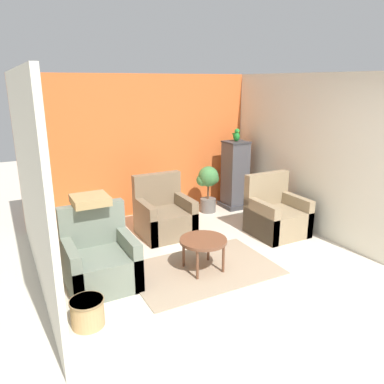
{
  "coord_description": "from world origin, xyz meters",
  "views": [
    {
      "loc": [
        -2.39,
        -2.7,
        2.41
      ],
      "look_at": [
        0.0,
        1.82,
        0.89
      ],
      "focal_mm": 35.0,
      "sensor_mm": 36.0,
      "label": 1
    }
  ],
  "objects_px": {
    "armchair_right": "(276,216)",
    "potted_plant": "(208,184)",
    "coffee_table": "(203,242)",
    "parrot": "(236,135)",
    "armchair_middle": "(164,217)",
    "birdcage": "(235,176)",
    "wicker_basket": "(87,312)",
    "armchair_left": "(100,262)"
  },
  "relations": [
    {
      "from": "armchair_right",
      "to": "potted_plant",
      "type": "relative_size",
      "value": 1.09
    },
    {
      "from": "coffee_table",
      "to": "parrot",
      "type": "bearing_deg",
      "value": 47.28
    },
    {
      "from": "armchair_middle",
      "to": "birdcage",
      "type": "bearing_deg",
      "value": 19.54
    },
    {
      "from": "armchair_middle",
      "to": "wicker_basket",
      "type": "distance_m",
      "value": 2.46
    },
    {
      "from": "armchair_left",
      "to": "armchair_right",
      "type": "relative_size",
      "value": 1.0
    },
    {
      "from": "coffee_table",
      "to": "wicker_basket",
      "type": "height_order",
      "value": "coffee_table"
    },
    {
      "from": "birdcage",
      "to": "parrot",
      "type": "relative_size",
      "value": 5.26
    },
    {
      "from": "armchair_right",
      "to": "birdcage",
      "type": "relative_size",
      "value": 0.74
    },
    {
      "from": "birdcage",
      "to": "potted_plant",
      "type": "xyz_separation_m",
      "value": [
        -0.62,
        -0.01,
        -0.08
      ]
    },
    {
      "from": "coffee_table",
      "to": "armchair_middle",
      "type": "bearing_deg",
      "value": 88.62
    },
    {
      "from": "coffee_table",
      "to": "wicker_basket",
      "type": "bearing_deg",
      "value": -163.75
    },
    {
      "from": "coffee_table",
      "to": "parrot",
      "type": "distance_m",
      "value": 2.89
    },
    {
      "from": "armchair_left",
      "to": "parrot",
      "type": "xyz_separation_m",
      "value": [
        3.12,
        1.71,
        1.11
      ]
    },
    {
      "from": "coffee_table",
      "to": "armchair_middle",
      "type": "xyz_separation_m",
      "value": [
        0.03,
        1.34,
        -0.09
      ]
    },
    {
      "from": "parrot",
      "to": "potted_plant",
      "type": "distance_m",
      "value": 1.06
    },
    {
      "from": "birdcage",
      "to": "coffee_table",
      "type": "bearing_deg",
      "value": -132.75
    },
    {
      "from": "armchair_right",
      "to": "wicker_basket",
      "type": "xyz_separation_m",
      "value": [
        -3.27,
        -1.0,
        -0.14
      ]
    },
    {
      "from": "birdcage",
      "to": "wicker_basket",
      "type": "relative_size",
      "value": 3.73
    },
    {
      "from": "coffee_table",
      "to": "armchair_right",
      "type": "bearing_deg",
      "value": 17.67
    },
    {
      "from": "armchair_middle",
      "to": "parrot",
      "type": "relative_size",
      "value": 3.88
    },
    {
      "from": "armchair_middle",
      "to": "armchair_left",
      "type": "bearing_deg",
      "value": -140.9
    },
    {
      "from": "coffee_table",
      "to": "armchair_left",
      "type": "distance_m",
      "value": 1.32
    },
    {
      "from": "wicker_basket",
      "to": "armchair_left",
      "type": "bearing_deg",
      "value": 65.9
    },
    {
      "from": "birdcage",
      "to": "potted_plant",
      "type": "relative_size",
      "value": 1.48
    },
    {
      "from": "armchair_middle",
      "to": "wicker_basket",
      "type": "xyz_separation_m",
      "value": [
        -1.65,
        -1.81,
        -0.14
      ]
    },
    {
      "from": "birdcage",
      "to": "potted_plant",
      "type": "bearing_deg",
      "value": -178.64
    },
    {
      "from": "armchair_left",
      "to": "birdcage",
      "type": "bearing_deg",
      "value": 28.74
    },
    {
      "from": "armchair_left",
      "to": "armchair_middle",
      "type": "bearing_deg",
      "value": 39.1
    },
    {
      "from": "armchair_middle",
      "to": "wicker_basket",
      "type": "bearing_deg",
      "value": -132.29
    },
    {
      "from": "armchair_right",
      "to": "parrot",
      "type": "relative_size",
      "value": 3.88
    },
    {
      "from": "armchair_middle",
      "to": "parrot",
      "type": "distance_m",
      "value": 2.21
    },
    {
      "from": "coffee_table",
      "to": "wicker_basket",
      "type": "xyz_separation_m",
      "value": [
        -1.62,
        -0.47,
        -0.24
      ]
    },
    {
      "from": "armchair_left",
      "to": "armchair_right",
      "type": "bearing_deg",
      "value": 4.96
    },
    {
      "from": "armchair_right",
      "to": "birdcage",
      "type": "distance_m",
      "value": 1.5
    },
    {
      "from": "potted_plant",
      "to": "wicker_basket",
      "type": "xyz_separation_m",
      "value": [
        -2.83,
        -2.44,
        -0.39
      ]
    },
    {
      "from": "parrot",
      "to": "potted_plant",
      "type": "relative_size",
      "value": 0.28
    },
    {
      "from": "parrot",
      "to": "armchair_right",
      "type": "bearing_deg",
      "value": -96.99
    },
    {
      "from": "parrot",
      "to": "wicker_basket",
      "type": "bearing_deg",
      "value": -144.56
    },
    {
      "from": "parrot",
      "to": "armchair_left",
      "type": "bearing_deg",
      "value": -151.23
    },
    {
      "from": "armchair_middle",
      "to": "coffee_table",
      "type": "bearing_deg",
      "value": -91.38
    },
    {
      "from": "armchair_left",
      "to": "potted_plant",
      "type": "bearing_deg",
      "value": 34.14
    },
    {
      "from": "birdcage",
      "to": "armchair_middle",
      "type": "bearing_deg",
      "value": -160.46
    }
  ]
}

